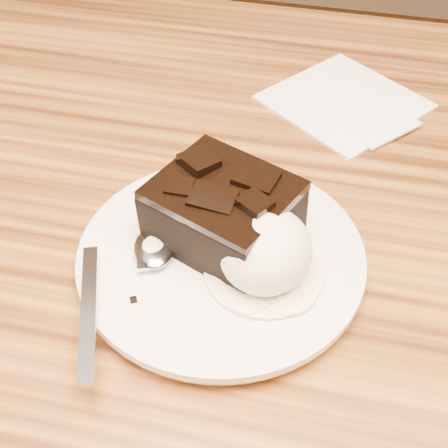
% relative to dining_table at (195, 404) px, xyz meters
% --- Properties ---
extents(dining_table, '(1.20, 0.80, 0.75)m').
position_rel_dining_table_xyz_m(dining_table, '(0.00, 0.00, 0.00)').
color(dining_table, '#3F210D').
rests_on(dining_table, floor).
extents(plate, '(0.23, 0.23, 0.02)m').
position_rel_dining_table_xyz_m(plate, '(0.05, -0.07, 0.38)').
color(plate, white).
rests_on(plate, dining_table).
extents(brownie, '(0.13, 0.12, 0.05)m').
position_rel_dining_table_xyz_m(brownie, '(0.05, -0.05, 0.42)').
color(brownie, black).
rests_on(brownie, plate).
extents(ice_cream_scoop, '(0.07, 0.07, 0.06)m').
position_rel_dining_table_xyz_m(ice_cream_scoop, '(0.09, -0.09, 0.42)').
color(ice_cream_scoop, white).
rests_on(ice_cream_scoop, plate).
extents(melt_puddle, '(0.09, 0.09, 0.00)m').
position_rel_dining_table_xyz_m(melt_puddle, '(0.09, -0.09, 0.40)').
color(melt_puddle, white).
rests_on(melt_puddle, plate).
extents(spoon, '(0.09, 0.18, 0.01)m').
position_rel_dining_table_xyz_m(spoon, '(0.00, -0.09, 0.40)').
color(spoon, silver).
rests_on(spoon, plate).
extents(napkin, '(0.20, 0.20, 0.01)m').
position_rel_dining_table_xyz_m(napkin, '(0.13, 0.19, 0.38)').
color(napkin, white).
rests_on(napkin, dining_table).
extents(crumb_a, '(0.01, 0.01, 0.00)m').
position_rel_dining_table_xyz_m(crumb_a, '(-0.01, -0.05, 0.40)').
color(crumb_a, black).
rests_on(crumb_a, plate).
extents(crumb_b, '(0.01, 0.01, 0.00)m').
position_rel_dining_table_xyz_m(crumb_b, '(0.00, -0.13, 0.40)').
color(crumb_b, black).
rests_on(crumb_b, plate).
extents(crumb_c, '(0.01, 0.00, 0.00)m').
position_rel_dining_table_xyz_m(crumb_c, '(0.11, -0.07, 0.40)').
color(crumb_c, black).
rests_on(crumb_c, plate).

